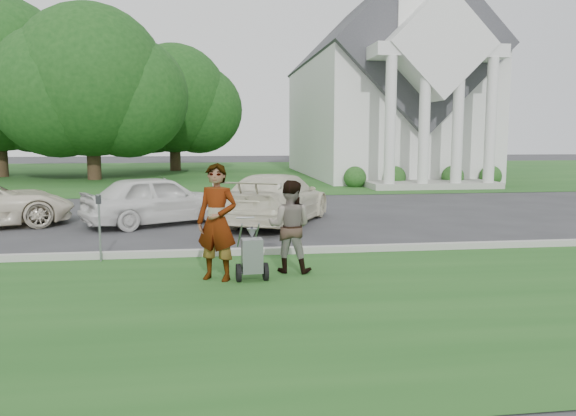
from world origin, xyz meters
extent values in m
plane|color=#333335|center=(0.00, 0.00, 0.00)|extent=(120.00, 120.00, 0.00)
cube|color=#1D4D1A|center=(0.00, -3.00, 0.01)|extent=(80.00, 7.00, 0.01)
cube|color=#1D4D1A|center=(0.00, 27.00, 0.01)|extent=(80.00, 30.00, 0.01)
cube|color=#9E9E93|center=(0.00, 0.55, 0.07)|extent=(80.00, 0.18, 0.15)
cube|color=white|center=(9.00, 24.00, 3.50)|extent=(9.00, 16.00, 7.00)
cube|color=#38383D|center=(9.00, 24.00, 7.00)|extent=(9.19, 17.00, 9.19)
cube|color=#9E9E93|center=(9.00, 14.80, 0.15)|extent=(6.20, 2.60, 0.30)
cylinder|color=white|center=(6.60, 13.80, 3.00)|extent=(0.50, 0.50, 6.00)
cylinder|color=white|center=(8.20, 13.80, 3.00)|extent=(0.50, 0.50, 6.00)
cylinder|color=white|center=(9.80, 13.80, 3.00)|extent=(0.50, 0.50, 6.00)
cylinder|color=white|center=(11.40, 13.80, 3.00)|extent=(0.50, 0.50, 6.00)
cube|color=white|center=(9.00, 14.60, 6.30)|extent=(6.20, 2.00, 0.60)
cube|color=white|center=(9.00, 14.60, 6.60)|extent=(5.09, 2.20, 5.09)
sphere|color=#1E4C19|center=(5.50, 15.70, 0.45)|extent=(1.10, 1.10, 1.10)
sphere|color=#1E4C19|center=(7.50, 15.70, 0.45)|extent=(1.10, 1.10, 1.10)
sphere|color=#1E4C19|center=(10.50, 15.70, 0.45)|extent=(1.10, 1.10, 1.10)
sphere|color=#1E4C19|center=(12.50, 15.70, 0.45)|extent=(1.10, 1.10, 1.10)
cylinder|color=#332316|center=(-8.00, 22.00, 1.60)|extent=(0.76, 0.76, 3.20)
sphere|color=#164114|center=(-8.00, 22.00, 5.51)|extent=(8.40, 8.40, 8.40)
sphere|color=#164114|center=(-6.11, 22.30, 4.67)|extent=(6.89, 6.89, 6.89)
sphere|color=#164114|center=(-9.68, 21.70, 4.88)|extent=(7.22, 7.22, 7.22)
cylinder|color=#332316|center=(-14.00, 25.00, 1.80)|extent=(0.76, 0.76, 3.60)
sphere|color=#164114|center=(-11.93, 25.30, 5.21)|extent=(7.54, 7.54, 7.54)
cylinder|color=#332316|center=(-4.00, 30.00, 1.50)|extent=(0.76, 0.76, 3.00)
sphere|color=#164114|center=(-4.00, 30.00, 5.09)|extent=(7.60, 7.60, 7.60)
sphere|color=#164114|center=(-2.29, 30.30, 4.33)|extent=(6.23, 6.23, 6.23)
sphere|color=#164114|center=(-5.52, 29.70, 4.52)|extent=(6.54, 6.54, 6.54)
cylinder|color=black|center=(-0.96, -1.58, 0.16)|extent=(0.09, 0.32, 0.32)
cylinder|color=black|center=(-0.50, -1.55, 0.16)|extent=(0.09, 0.32, 0.32)
cylinder|color=#2D2D33|center=(-0.73, -1.56, 0.16)|extent=(0.53, 0.07, 0.04)
cube|color=gray|center=(-0.73, -1.56, 0.45)|extent=(0.37, 0.31, 0.58)
cone|color=gray|center=(-0.73, -1.56, 0.83)|extent=(0.19, 0.19, 0.17)
cylinder|color=#2D2D33|center=(-0.73, -1.56, 0.91)|extent=(0.04, 0.04, 0.06)
cylinder|color=gray|center=(-0.91, -1.07, 0.71)|extent=(0.08, 0.77, 0.55)
cylinder|color=gray|center=(-0.62, -1.05, 0.71)|extent=(0.08, 0.77, 0.55)
cylinder|color=gray|center=(-0.79, -0.68, 0.97)|extent=(0.34, 0.05, 0.03)
imported|color=#999999|center=(-1.31, -1.41, 1.00)|extent=(0.86, 0.75, 1.99)
imported|color=#999999|center=(-0.01, -1.01, 0.83)|extent=(0.96, 0.84, 1.66)
cylinder|color=gray|center=(-3.58, 0.32, 0.58)|extent=(0.04, 0.04, 1.16)
cube|color=#2D2D33|center=(-3.58, 0.32, 1.24)|extent=(0.10, 0.07, 0.17)
cylinder|color=gray|center=(-3.58, 0.32, 1.32)|extent=(0.09, 0.09, 0.03)
imported|color=white|center=(-2.89, 4.99, 0.70)|extent=(4.40, 3.34, 1.40)
imported|color=#EDE7C9|center=(0.41, 4.69, 0.71)|extent=(3.87, 5.27, 1.42)
camera|label=1|loc=(-1.37, -10.88, 2.46)|focal=35.00mm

